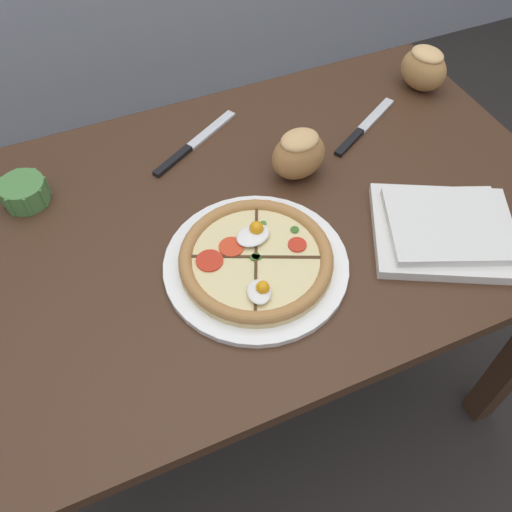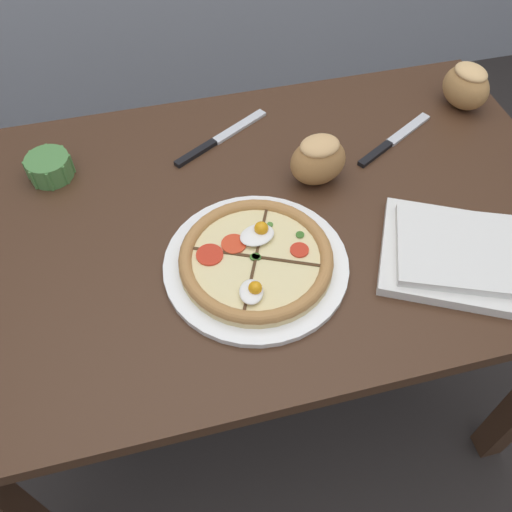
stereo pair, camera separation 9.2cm
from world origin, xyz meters
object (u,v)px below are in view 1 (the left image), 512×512
Objects in this scene: ramekin_bowl at (24,192)px; bread_piece_near at (299,154)px; knife_spare at (195,143)px; bread_piece_mid at (424,68)px; napkin_folded at (444,229)px; pizza at (256,260)px; knife_main at (364,127)px; dining_table at (252,251)px.

ramekin_bowl is 0.76× the size of bread_piece_near.
bread_piece_mid is at bearing -32.07° from knife_spare.
napkin_folded is (0.68, -0.39, -0.01)m from ramekin_bowl.
pizza is 0.47m from ramekin_bowl.
knife_main is at bearing -5.61° from ramekin_bowl.
bread_piece_near reaches higher than dining_table.
bread_piece_near is at bearing 124.41° from napkin_folded.
bread_piece_mid is (0.52, 0.21, 0.17)m from dining_table.
ramekin_bowl is 0.29× the size of napkin_folded.
bread_piece_near reaches higher than knife_spare.
bread_piece_near reaches higher than bread_piece_mid.
knife_spare is at bearing 4.31° from ramekin_bowl.
knife_spare is (-0.35, 0.10, 0.00)m from knife_main.
bread_piece_near is 0.42m from bread_piece_mid.
bread_piece_near is 0.23m from knife_spare.
bread_piece_mid is at bearing 0.65° from ramekin_bowl.
dining_table is at bearing 147.82° from napkin_folded.
ramekin_bowl is at bearing -179.35° from bread_piece_mid.
ramekin_bowl is 0.35m from knife_spare.
bread_piece_mid is 0.21m from knife_main.
bread_piece_near is 0.54× the size of knife_spare.
pizza is at bearing -132.87° from bread_piece_near.
knife_main is (0.20, 0.07, -0.05)m from bread_piece_near.
bread_piece_near is 0.93× the size of bread_piece_mid.
pizza is 1.44× the size of knife_spare.
ramekin_bowl is (-0.34, 0.32, 0.01)m from pizza.
knife_spare is at bearing 98.10° from dining_table.
knife_spare is (-0.16, 0.16, -0.05)m from bread_piece_near.
knife_spare is (-0.55, 0.02, -0.05)m from bread_piece_mid.
napkin_folded reaches higher than knife_main.
ramekin_bowl reaches higher than napkin_folded.
knife_spare is (-0.33, 0.42, -0.01)m from napkin_folded.
dining_table is 0.18m from pizza.
napkin_folded is at bearing -81.84° from knife_spare.
bread_piece_near reaches higher than knife_main.
bread_piece_mid reaches higher than pizza.
ramekin_bowl is 0.78m from napkin_folded.
ramekin_bowl is 0.53m from bread_piece_near.
bread_piece_near is (0.13, 0.06, 0.17)m from dining_table.
bread_piece_mid is at bearing -8.03° from knife_main.
napkin_folded is 2.46× the size of bread_piece_mid.
bread_piece_mid is at bearing 20.89° from bread_piece_near.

